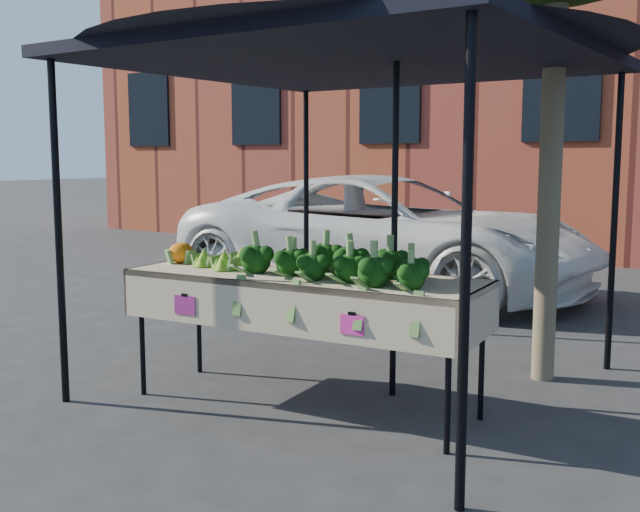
{
  "coord_description": "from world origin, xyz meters",
  "views": [
    {
      "loc": [
        3.0,
        -3.96,
        1.67
      ],
      "look_at": [
        0.18,
        0.26,
        1.0
      ],
      "focal_mm": 42.48,
      "sensor_mm": 36.0,
      "label": 1
    }
  ],
  "objects_px": {
    "table": "(303,341)",
    "street_tree": "(555,53)",
    "canopy": "(357,199)",
    "vehicle": "(388,78)"
  },
  "relations": [
    {
      "from": "street_tree",
      "to": "canopy",
      "type": "bearing_deg",
      "value": -140.71
    },
    {
      "from": "table",
      "to": "canopy",
      "type": "distance_m",
      "value": 1.12
    },
    {
      "from": "table",
      "to": "street_tree",
      "type": "height_order",
      "value": "street_tree"
    },
    {
      "from": "table",
      "to": "street_tree",
      "type": "relative_size",
      "value": 0.51
    },
    {
      "from": "table",
      "to": "canopy",
      "type": "xyz_separation_m",
      "value": [
        0.03,
        0.63,
        0.92
      ]
    },
    {
      "from": "vehicle",
      "to": "street_tree",
      "type": "relative_size",
      "value": 1.08
    },
    {
      "from": "table",
      "to": "street_tree",
      "type": "bearing_deg",
      "value": 53.51
    },
    {
      "from": "table",
      "to": "street_tree",
      "type": "distance_m",
      "value": 2.73
    },
    {
      "from": "table",
      "to": "vehicle",
      "type": "xyz_separation_m",
      "value": [
        -1.63,
        4.12,
        2.15
      ]
    },
    {
      "from": "canopy",
      "to": "street_tree",
      "type": "bearing_deg",
      "value": 39.29
    }
  ]
}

